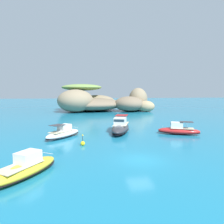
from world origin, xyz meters
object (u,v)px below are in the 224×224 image
object	(u,v)px
motorboat_white	(63,133)
islet_small	(134,103)
motorboat_red	(179,130)
motorboat_yellow	(26,168)
islet_large	(89,102)
motorboat_charcoal	(120,127)
channel_buoy	(83,143)

from	to	relation	value
motorboat_white	islet_small	bearing A→B (deg)	60.16
motorboat_red	motorboat_white	world-z (taller)	motorboat_red
motorboat_yellow	islet_small	bearing A→B (deg)	64.93
islet_large	islet_small	xyz separation A→B (m)	(15.89, -3.65, -0.38)
islet_large	islet_small	distance (m)	16.30
motorboat_red	motorboat_charcoal	world-z (taller)	motorboat_charcoal
channel_buoy	islet_small	bearing A→B (deg)	65.89
motorboat_yellow	motorboat_white	xyz separation A→B (m)	(2.18, 13.54, 0.01)
motorboat_red	channel_buoy	world-z (taller)	motorboat_red
motorboat_white	motorboat_charcoal	world-z (taller)	motorboat_charcoal
islet_large	motorboat_white	size ratio (longest dim) A/B	4.76
islet_large	motorboat_red	xyz separation A→B (m)	(11.38, -43.94, -2.62)
motorboat_red	motorboat_charcoal	bearing A→B (deg)	160.13
islet_small	motorboat_red	xyz separation A→B (m)	(-4.51, -40.29, -2.24)
motorboat_white	motorboat_charcoal	size ratio (longest dim) A/B	0.68
motorboat_yellow	channel_buoy	bearing A→B (deg)	60.10
channel_buoy	motorboat_red	bearing A→B (deg)	14.98
islet_small	motorboat_charcoal	world-z (taller)	islet_small
islet_large	motorboat_charcoal	size ratio (longest dim) A/B	3.22
motorboat_yellow	motorboat_red	xyz separation A→B (m)	(20.22, 12.56, 0.01)
motorboat_yellow	motorboat_charcoal	size ratio (longest dim) A/B	0.71
islet_large	motorboat_red	distance (m)	45.47
motorboat_yellow	channel_buoy	distance (m)	9.75
islet_small	channel_buoy	world-z (taller)	islet_small
islet_small	motorboat_charcoal	bearing A→B (deg)	-109.76
islet_small	channel_buoy	distance (m)	48.71
islet_large	channel_buoy	bearing A→B (deg)	-94.74
motorboat_white	channel_buoy	size ratio (longest dim) A/B	4.17
islet_large	motorboat_charcoal	xyz separation A→B (m)	(2.56, -40.75, -2.41)
motorboat_charcoal	channel_buoy	world-z (taller)	motorboat_charcoal
islet_small	motorboat_yellow	world-z (taller)	islet_small
motorboat_red	islet_large	bearing A→B (deg)	104.52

